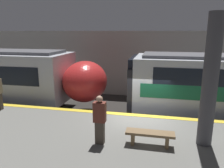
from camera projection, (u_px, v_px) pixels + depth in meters
ground_plane at (139, 138)px, 9.67m from camera, size 120.00×120.00×0.00m
platform at (132, 158)px, 7.14m from camera, size 40.00×5.05×1.13m
station_rear_barrier at (148, 65)px, 15.37m from camera, size 50.00×0.15×4.65m
support_pillar_near at (210, 82)px, 6.48m from camera, size 0.45×0.45×4.02m
person_waiting at (100, 119)px, 6.77m from camera, size 0.38×0.24×1.57m
platform_bench at (150, 135)px, 6.76m from camera, size 1.50×0.40×0.45m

